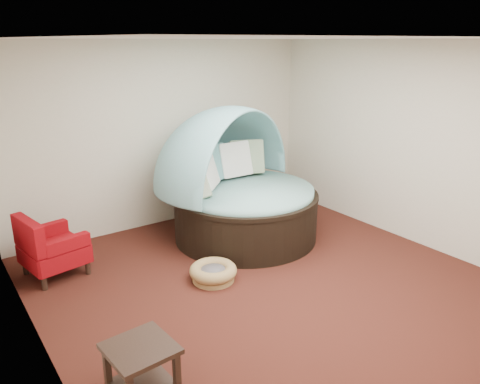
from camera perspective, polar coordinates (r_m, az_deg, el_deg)
floor at (r=5.77m, az=3.02°, el=-10.81°), size 5.00×5.00×0.00m
wall_back at (r=7.31m, az=-9.07°, el=6.93°), size 5.00×0.00×5.00m
wall_left at (r=4.23m, az=-24.33°, el=-2.68°), size 0.00×5.00×5.00m
wall_right at (r=7.04m, az=19.53°, el=5.68°), size 0.00×5.00×5.00m
ceiling at (r=5.06m, az=3.57°, el=18.21°), size 5.00×5.00×0.00m
canopy_daybed at (r=6.73m, az=-0.21°, el=1.71°), size 2.74×2.70×1.92m
pet_basket at (r=5.75m, az=-3.28°, el=-9.74°), size 0.70×0.70×0.20m
red_armchair at (r=6.18m, az=-22.19°, el=-6.33°), size 0.80×0.80×0.81m
side_table at (r=4.06m, az=-11.93°, el=-19.90°), size 0.54×0.54×0.49m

